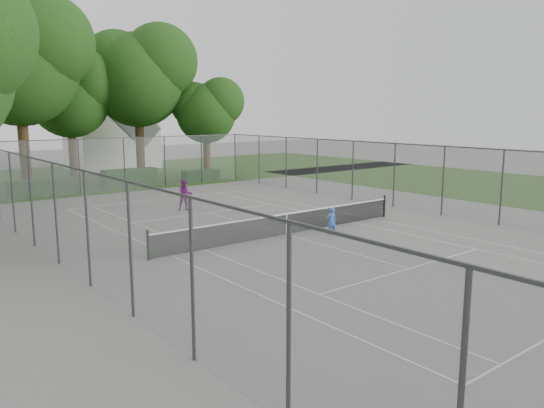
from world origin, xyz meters
TOP-DOWN VIEW (x-y plane):
  - ground at (0.00, 0.00)m, footprint 120.00×120.00m
  - grass_far at (0.00, 26.00)m, footprint 60.00×20.00m
  - grass_right at (22.00, 0.00)m, footprint 16.00×40.00m
  - court_markings at (0.00, 0.00)m, footprint 11.03×23.83m
  - tennis_net at (0.00, 0.00)m, footprint 12.87×0.10m
  - perimeter_fence at (0.00, 0.00)m, footprint 18.08×34.08m
  - tree_far_left at (-5.15, 20.80)m, footprint 8.84×8.07m
  - tree_far_midleft at (-1.03, 23.88)m, footprint 6.80×6.21m
  - tree_far_midright at (3.85, 22.56)m, footprint 8.34×7.62m
  - tree_far_right at (8.67, 20.45)m, footprint 5.55×5.06m
  - hedge_left at (-5.09, 17.74)m, footprint 4.08×1.22m
  - hedge_mid at (1.05, 18.67)m, footprint 3.85×1.10m
  - hedge_right at (6.48, 18.01)m, footprint 2.82×1.04m
  - house at (4.79, 31.06)m, footprint 7.33×5.68m
  - girl_player at (1.51, -1.20)m, footprint 0.49×0.39m
  - woman_player at (-0.62, 7.67)m, footprint 1.00×0.90m

SIDE VIEW (x-z plane):
  - ground at x=0.00m, z-range 0.00..0.00m
  - grass_far at x=0.00m, z-range 0.00..0.00m
  - grass_right at x=22.00m, z-range 0.00..0.00m
  - court_markings at x=0.00m, z-range 0.00..0.01m
  - hedge_right at x=6.48m, z-range 0.00..0.85m
  - hedge_left at x=-5.09m, z-range 0.00..1.02m
  - tennis_net at x=0.00m, z-range -0.04..1.06m
  - girl_player at x=1.51m, z-range 0.00..1.19m
  - hedge_mid at x=1.05m, z-range 0.00..1.21m
  - woman_player at x=-0.62m, z-range 0.00..1.69m
  - perimeter_fence at x=0.00m, z-range 0.05..3.57m
  - house at x=4.79m, z-range -0.89..8.23m
  - tree_far_right at x=8.67m, z-range 1.49..9.46m
  - tree_far_midleft at x=-1.03m, z-range 1.83..11.60m
  - tree_far_midright at x=3.85m, z-range 2.25..14.24m
  - tree_far_left at x=-5.15m, z-range 2.38..15.10m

